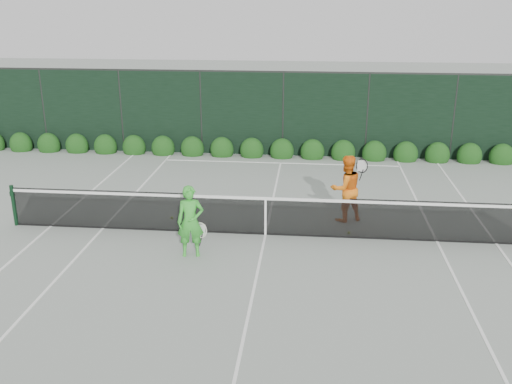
# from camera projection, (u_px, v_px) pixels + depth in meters

# --- Properties ---
(ground) EXTENTS (80.00, 80.00, 0.00)m
(ground) POSITION_uv_depth(u_px,v_px,m) (265.00, 235.00, 14.00)
(ground) COLOR gray
(ground) RESTS_ON ground
(tennis_net) EXTENTS (12.90, 0.10, 1.07)m
(tennis_net) POSITION_uv_depth(u_px,v_px,m) (265.00, 215.00, 13.83)
(tennis_net) COLOR #11331B
(tennis_net) RESTS_ON ground
(player_woman) EXTENTS (0.68, 0.50, 1.63)m
(player_woman) POSITION_uv_depth(u_px,v_px,m) (191.00, 221.00, 12.64)
(player_woman) COLOR green
(player_woman) RESTS_ON ground
(player_man) EXTENTS (1.05, 0.96, 1.75)m
(player_man) POSITION_uv_depth(u_px,v_px,m) (346.00, 188.00, 14.64)
(player_man) COLOR orange
(player_man) RESTS_ON ground
(court_lines) EXTENTS (11.03, 23.83, 0.01)m
(court_lines) POSITION_uv_depth(u_px,v_px,m) (265.00, 235.00, 13.99)
(court_lines) COLOR white
(court_lines) RESTS_ON ground
(windscreen_fence) EXTENTS (32.00, 21.07, 3.06)m
(windscreen_fence) POSITION_uv_depth(u_px,v_px,m) (254.00, 218.00, 10.95)
(windscreen_fence) COLOR black
(windscreen_fence) RESTS_ON ground
(hedge_row) EXTENTS (31.66, 0.65, 0.94)m
(hedge_row) POSITION_uv_depth(u_px,v_px,m) (282.00, 151.00, 20.65)
(hedge_row) COLOR #11380F
(hedge_row) RESTS_ON ground
(tennis_balls) EXTENTS (4.65, 0.73, 0.07)m
(tennis_balls) POSITION_uv_depth(u_px,v_px,m) (233.00, 226.00, 14.44)
(tennis_balls) COLOR #C3E733
(tennis_balls) RESTS_ON ground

